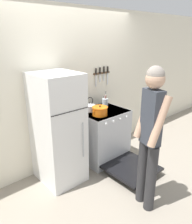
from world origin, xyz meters
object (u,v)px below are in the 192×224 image
refrigerator (58,129)px  tea_kettle (90,107)px  stove_range (104,136)px  person (150,133)px  utensil_jar (105,102)px  dutch_oven_pot (100,111)px

refrigerator → tea_kettle: 0.75m
stove_range → tea_kettle: (-0.16, 0.17, 0.52)m
tea_kettle → person: bearing=-98.7°
refrigerator → utensil_jar: 1.11m
tea_kettle → utensil_jar: utensil_jar is taller
refrigerator → utensil_jar: refrigerator is taller
person → utensil_jar: bearing=-5.7°
stove_range → person: size_ratio=0.77×
tea_kettle → person: person is taller
refrigerator → person: bearing=-66.9°
utensil_jar → person: 1.48m
utensil_jar → dutch_oven_pot: bearing=-143.7°
refrigerator → tea_kettle: refrigerator is taller
utensil_jar → refrigerator: bearing=-172.1°
dutch_oven_pot → utensil_jar: (0.37, 0.27, 0.01)m
dutch_oven_pot → tea_kettle: tea_kettle is taller
utensil_jar → person: person is taller
dutch_oven_pot → person: person is taller
stove_range → person: person is taller
dutch_oven_pot → tea_kettle: 0.27m
refrigerator → utensil_jar: (1.09, 0.15, 0.16)m
dutch_oven_pot → person: bearing=-100.1°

